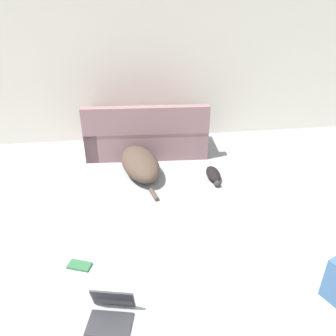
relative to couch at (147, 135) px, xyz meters
name	(u,v)px	position (x,y,z in m)	size (l,w,h in m)	color
wall_back	(155,65)	(0.22, 0.64, 1.00)	(7.89, 0.06, 2.57)	silver
couch	(147,135)	(0.00, 0.00, 0.00)	(1.96, 0.97, 0.87)	gray
dog	(139,162)	(-0.17, -0.72, -0.11)	(0.70, 1.47, 0.36)	#4C3D33
cat	(213,175)	(0.86, -1.04, -0.22)	(0.19, 0.59, 0.14)	black
laptop_open	(112,309)	(-0.54, -3.11, -0.21)	(0.42, 0.38, 0.24)	#2D2D33
book_green	(80,265)	(-0.86, -2.52, -0.28)	(0.25, 0.19, 0.02)	#2D663D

